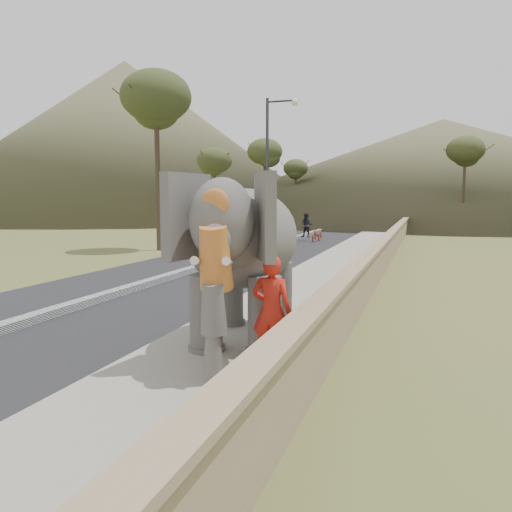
{
  "coord_description": "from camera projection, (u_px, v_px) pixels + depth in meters",
  "views": [
    {
      "loc": [
        3.17,
        -8.18,
        2.78
      ],
      "look_at": [
        0.2,
        0.54,
        1.7
      ],
      "focal_mm": 35.0,
      "sensor_mm": 36.0,
      "label": 1
    }
  ],
  "objects": [
    {
      "name": "ground",
      "position": [
        236.0,
        352.0,
        9.03
      ],
      "size": [
        160.0,
        160.0,
        0.0
      ],
      "primitive_type": "plane",
      "color": "olive",
      "rests_on": "ground"
    },
    {
      "name": "signboard",
      "position": [
        275.0,
        219.0,
        26.73
      ],
      "size": [
        0.6,
        0.08,
        2.4
      ],
      "color": "#2D2D33",
      "rests_on": "ground"
    },
    {
      "name": "walkway",
      "position": [
        333.0,
        271.0,
        18.42
      ],
      "size": [
        3.0,
        120.0,
        0.15
      ],
      "primitive_type": "cube",
      "color": "#9E9687",
      "rests_on": "ground"
    },
    {
      "name": "motorcyclist",
      "position": [
        313.0,
        231.0,
        31.6
      ],
      "size": [
        1.5,
        1.8,
        1.8
      ],
      "color": "#98250D",
      "rests_on": "ground"
    },
    {
      "name": "hill_left",
      "position": [
        127.0,
        140.0,
        71.63
      ],
      "size": [
        60.0,
        60.0,
        22.0
      ],
      "primitive_type": "cone",
      "color": "brown",
      "rests_on": "ground"
    },
    {
      "name": "trees",
      "position": [
        385.0,
        182.0,
        36.47
      ],
      "size": [
        47.68,
        35.39,
        9.53
      ],
      "color": "#473828",
      "rests_on": "ground"
    },
    {
      "name": "elephant_and_man",
      "position": [
        246.0,
        260.0,
        9.28
      ],
      "size": [
        2.66,
        4.35,
        2.96
      ],
      "color": "#67635D",
      "rests_on": "ground"
    },
    {
      "name": "road",
      "position": [
        210.0,
        267.0,
        20.03
      ],
      "size": [
        7.0,
        120.0,
        0.03
      ],
      "primitive_type": "cube",
      "color": "black",
      "rests_on": "ground"
    },
    {
      "name": "median",
      "position": [
        209.0,
        264.0,
        20.02
      ],
      "size": [
        0.35,
        120.0,
        0.22
      ],
      "primitive_type": "cube",
      "color": "black",
      "rests_on": "ground"
    },
    {
      "name": "hill_far",
      "position": [
        441.0,
        168.0,
        72.42
      ],
      "size": [
        80.0,
        80.0,
        14.0
      ],
      "primitive_type": "cone",
      "color": "brown",
      "rests_on": "ground"
    },
    {
      "name": "parapet",
      "position": [
        379.0,
        260.0,
        17.84
      ],
      "size": [
        0.3,
        120.0,
        1.1
      ],
      "primitive_type": "cube",
      "color": "tan",
      "rests_on": "ground"
    },
    {
      "name": "lamppost",
      "position": [
        273.0,
        158.0,
        26.56
      ],
      "size": [
        1.76,
        0.36,
        8.0
      ],
      "color": "#2C2D31",
      "rests_on": "ground"
    }
  ]
}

